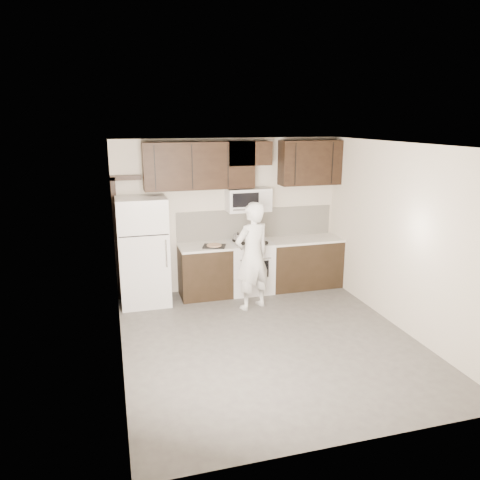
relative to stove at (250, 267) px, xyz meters
name	(u,v)px	position (x,y,z in m)	size (l,w,h in m)	color
floor	(269,340)	(-0.30, -1.94, -0.46)	(4.50, 4.50, 0.00)	#4C4947
back_wall	(229,215)	(-0.30, 0.31, 0.89)	(4.00, 4.00, 0.00)	beige
ceiling	(272,145)	(-0.30, -1.94, 2.24)	(4.50, 4.50, 0.00)	white
counter_run	(266,266)	(0.30, 0.00, 0.00)	(2.95, 0.64, 0.91)	black
stove	(250,267)	(0.00, 0.00, 0.00)	(0.76, 0.66, 0.94)	silver
backsplash	(256,223)	(0.20, 0.30, 0.72)	(2.90, 0.02, 0.54)	silver
upper_cabinets	(243,163)	(-0.09, 0.14, 1.82)	(3.48, 0.35, 0.78)	black
microwave	(248,200)	(0.00, 0.12, 1.19)	(0.76, 0.42, 0.40)	silver
refrigerator	(143,251)	(-1.85, -0.05, 0.44)	(0.80, 0.76, 1.80)	silver
door_trim	(118,228)	(-2.22, 0.27, 0.79)	(0.50, 0.08, 2.12)	black
saucepan	(238,237)	(-0.18, 0.15, 0.51)	(0.28, 0.16, 0.16)	silver
baking_tray	(214,246)	(-0.67, -0.12, 0.46)	(0.37, 0.28, 0.02)	black
pizza	(214,245)	(-0.67, -0.12, 0.48)	(0.25, 0.25, 0.02)	beige
person	(252,256)	(-0.18, -0.74, 0.42)	(0.64, 0.42, 1.76)	white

